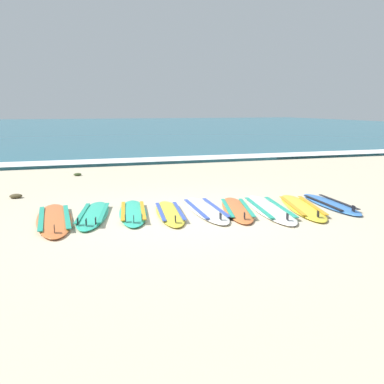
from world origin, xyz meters
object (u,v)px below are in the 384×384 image
surfboard_6 (269,209)px  surfboard_7 (302,207)px  surfboard_2 (133,212)px  surfboard_3 (170,213)px  surfboard_8 (330,204)px  surfboard_4 (206,210)px  surfboard_0 (54,219)px  surfboard_1 (93,215)px  surfboard_5 (237,209)px

surfboard_6 → surfboard_7: bearing=-4.8°
surfboard_2 → surfboard_3: 0.69m
surfboard_7 → surfboard_8: size_ratio=1.16×
surfboard_4 → surfboard_8: bearing=-5.9°
surfboard_3 → surfboard_4: 0.72m
surfboard_0 → surfboard_1: (0.67, 0.12, 0.00)m
surfboard_6 → surfboard_7: (0.68, -0.06, 0.00)m
surfboard_5 → surfboard_7: 1.31m
surfboard_4 → surfboard_6: size_ratio=0.90×
surfboard_5 → surfboard_6: bearing=-12.3°
surfboard_3 → surfboard_1: bearing=168.7°
surfboard_0 → surfboard_3: same height
surfboard_3 → surfboard_4: size_ratio=0.89×
surfboard_1 → surfboard_4: bearing=-6.0°
surfboard_3 → surfboard_4: bearing=4.3°
surfboard_0 → surfboard_3: size_ratio=1.21×
surfboard_2 → surfboard_5: size_ratio=0.97×
surfboard_6 → surfboard_0: bearing=174.5°
surfboard_4 → surfboard_6: (1.20, -0.28, -0.00)m
surfboard_5 → surfboard_8: same height
surfboard_3 → surfboard_6: 1.93m
surfboard_6 → surfboard_1: bearing=171.3°
surfboard_0 → surfboard_5: same height
surfboard_1 → surfboard_4: same height
surfboard_1 → surfboard_8: size_ratio=1.08×
surfboard_1 → surfboard_2: same height
surfboard_3 → surfboard_5: (1.30, -0.09, -0.00)m
surfboard_6 → surfboard_8: (1.37, 0.02, 0.00)m
surfboard_2 → surfboard_7: same height
surfboard_4 → surfboard_0: bearing=178.0°
surfboard_3 → surfboard_7: size_ratio=0.86×
surfboard_1 → surfboard_8: (4.66, -0.49, -0.00)m
surfboard_3 → surfboard_8: 3.29m
surfboard_3 → surfboard_7: 2.61m
surfboard_1 → surfboard_5: (2.68, -0.37, -0.00)m
surfboard_4 → surfboard_3: bearing=-175.7°
surfboard_0 → surfboard_5: 3.35m
surfboard_0 → surfboard_8: same height
surfboard_1 → surfboard_7: same height
surfboard_2 → surfboard_8: bearing=-6.4°
surfboard_1 → surfboard_5: size_ratio=1.01×
surfboard_1 → surfboard_8: 4.69m
surfboard_0 → surfboard_7: size_ratio=1.04×
surfboard_1 → surfboard_3: 1.40m
surfboard_7 → surfboard_6: bearing=175.2°
surfboard_1 → surfboard_7: (3.97, -0.56, -0.00)m
surfboard_1 → surfboard_4: (2.09, -0.22, -0.00)m
surfboard_5 → surfboard_6: size_ratio=0.87×
surfboard_3 → surfboard_6: (1.92, -0.23, -0.00)m
surfboard_0 → surfboard_8: (5.33, -0.36, 0.00)m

